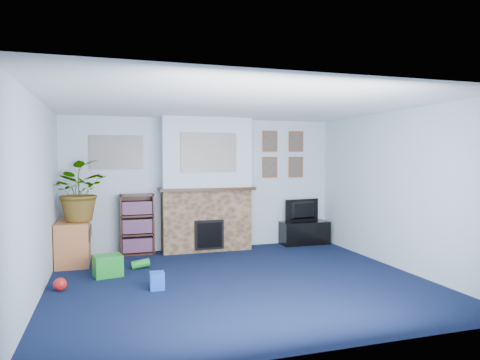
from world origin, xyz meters
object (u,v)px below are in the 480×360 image
object	(u,v)px
sideboard	(73,242)
bookshelf	(137,226)
tv_stand	(304,233)
television	(304,210)

from	to	relation	value
sideboard	bookshelf	bearing A→B (deg)	21.38
tv_stand	bookshelf	bearing A→B (deg)	178.62
sideboard	television	bearing A→B (deg)	4.64
bookshelf	tv_stand	bearing A→B (deg)	-1.38
bookshelf	television	bearing A→B (deg)	-1.02
television	sideboard	distance (m)	4.22
bookshelf	sideboard	distance (m)	1.10
bookshelf	sideboard	size ratio (longest dim) A/B	1.19
tv_stand	bookshelf	world-z (taller)	bookshelf
television	bookshelf	xyz separation A→B (m)	(-3.18, 0.06, -0.16)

